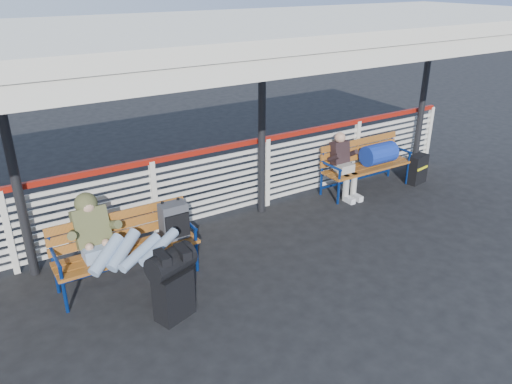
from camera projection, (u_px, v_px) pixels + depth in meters
ground at (215, 297)px, 6.19m from camera, size 60.00×60.00×0.00m
fence at (154, 195)px, 7.40m from camera, size 12.08×0.08×1.24m
canopy at (171, 35)px, 5.64m from camera, size 12.60×3.60×3.16m
luggage_stack at (173, 281)px, 5.65m from camera, size 0.61×0.46×0.89m
bench_left at (142, 234)px, 6.41m from camera, size 1.80×0.56×0.96m
bench_right at (373, 156)px, 9.11m from camera, size 1.80×0.56×0.92m
traveler_man at (121, 245)px, 5.91m from camera, size 0.94×1.63×0.77m
companion_person at (344, 164)px, 8.78m from camera, size 0.32×0.66×1.15m
suitcase_side at (417, 169)px, 9.45m from camera, size 0.43×0.31×0.55m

